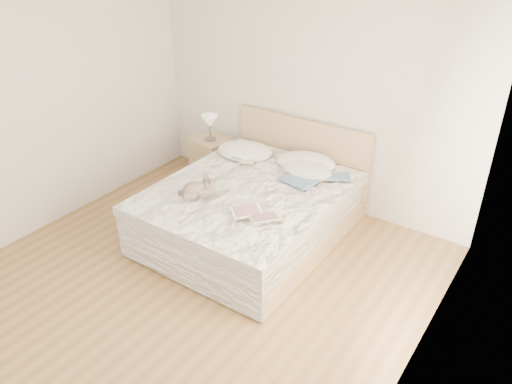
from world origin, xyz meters
TOP-DOWN VIEW (x-y plane):
  - floor at (0.00, 0.00)m, footprint 4.00×4.50m
  - wall_back at (0.00, 2.25)m, footprint 4.00×0.02m
  - wall_left at (-2.00, 0.00)m, footprint 0.02×4.50m
  - wall_right at (2.00, 0.00)m, footprint 0.02×4.50m
  - window at (1.99, 0.30)m, footprint 0.02×1.30m
  - bed at (0.00, 1.19)m, footprint 1.72×2.14m
  - nightstand at (-1.18, 1.96)m, footprint 0.50×0.46m
  - table_lamp at (-1.16, 1.92)m, footprint 0.21×0.21m
  - pillow_left at (-0.50, 1.75)m, footprint 0.76×0.64m
  - pillow_middle at (0.23, 1.88)m, footprint 0.75×0.61m
  - pillow_right at (0.32, 1.73)m, footprint 0.57×0.40m
  - blouse at (0.38, 1.62)m, footprint 0.63×0.66m
  - photo_book at (-0.40, 1.59)m, footprint 0.32×0.25m
  - childrens_book at (0.38, 0.68)m, footprint 0.49×0.48m
  - teddy_bear at (-0.31, 0.63)m, footprint 0.31×0.37m

SIDE VIEW (x-z plane):
  - floor at x=0.00m, z-range 0.00..0.00m
  - nightstand at x=-1.18m, z-range 0.00..0.56m
  - bed at x=0.00m, z-range -0.19..0.81m
  - blouse at x=0.38m, z-range 0.62..0.64m
  - photo_book at x=-0.40m, z-range 0.62..0.64m
  - childrens_book at x=0.38m, z-range 0.62..0.64m
  - pillow_left at x=-0.50m, z-range 0.54..0.74m
  - pillow_middle at x=0.23m, z-range 0.54..0.74m
  - pillow_right at x=0.32m, z-range 0.56..0.72m
  - teddy_bear at x=-0.31m, z-range 0.57..0.73m
  - table_lamp at x=-1.16m, z-range 0.63..0.95m
  - wall_back at x=0.00m, z-range 0.00..2.70m
  - wall_left at x=-2.00m, z-range 0.00..2.70m
  - wall_right at x=2.00m, z-range 0.00..2.70m
  - window at x=1.99m, z-range 0.90..2.00m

